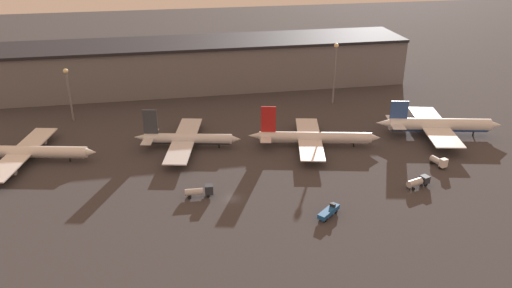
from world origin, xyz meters
name	(u,v)px	position (x,y,z in m)	size (l,w,h in m)	color
ground	(232,198)	(0.00, 0.00, 0.00)	(600.00, 600.00, 0.00)	#383538
terminal_building	(200,64)	(0.00, 96.96, 10.11)	(178.07, 28.58, 20.14)	slate
airplane_0	(25,152)	(-58.88, 33.91, 3.05)	(43.13, 38.38, 11.72)	white
airplane_1	(186,139)	(-9.89, 34.72, 2.98)	(34.67, 36.67, 12.88)	silver
airplane_2	(313,137)	(30.68, 28.05, 3.08)	(42.73, 34.51, 13.62)	silver
airplane_3	(438,125)	(75.02, 28.63, 3.77)	(42.28, 36.81, 12.31)	white
service_vehicle_0	(439,161)	(63.65, 7.03, 1.69)	(3.35, 5.86, 3.28)	white
service_vehicle_1	(329,212)	(22.65, -12.88, 1.30)	(7.04, 6.49, 2.73)	#195199
service_vehicle_2	(418,182)	(51.64, -3.34, 1.64)	(7.37, 4.16, 2.77)	#282D38
service_vehicle_5	(200,191)	(-8.22, 2.52, 1.71)	(7.56, 2.21, 3.30)	#282D38
lamp_post_0	(68,87)	(-49.46, 65.64, 12.95)	(1.80, 1.80, 19.72)	slate
lamp_post_1	(335,66)	(50.14, 65.64, 15.57)	(1.80, 1.80, 24.41)	slate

